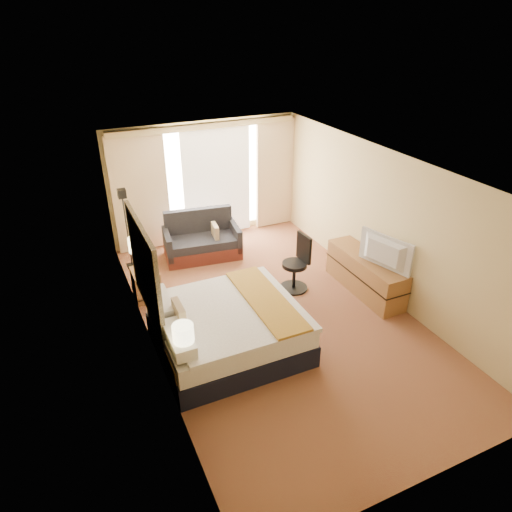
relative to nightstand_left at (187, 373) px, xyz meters
name	(u,v)px	position (x,y,z in m)	size (l,w,h in m)	color
floor	(275,314)	(1.87, 1.05, -0.28)	(4.20, 7.00, 0.02)	maroon
ceiling	(279,167)	(1.87, 1.05, 2.33)	(4.20, 7.00, 0.02)	white
wall_back	(205,181)	(1.87, 4.55, 1.02)	(4.20, 0.02, 2.60)	tan
wall_front	(441,397)	(1.87, -2.45, 1.02)	(4.20, 0.02, 2.60)	tan
wall_left	(145,275)	(-0.23, 1.05, 1.02)	(0.02, 7.00, 2.60)	tan
wall_right	(384,224)	(3.97, 1.05, 1.02)	(0.02, 7.00, 2.60)	tan
headboard	(145,269)	(-0.19, 1.25, 1.01)	(0.06, 1.85, 1.50)	black
nightstand_left	(187,373)	(0.00, 0.00, 0.00)	(0.45, 0.52, 0.55)	#925935
nightstand_right	(146,284)	(0.00, 2.50, 0.00)	(0.45, 0.52, 0.55)	#925935
media_dresser	(365,274)	(3.70, 1.05, 0.07)	(0.50, 1.80, 0.70)	#925935
window	(216,179)	(2.12, 4.52, 1.04)	(2.30, 0.02, 2.30)	silver
curtains	(206,178)	(1.87, 4.44, 1.13)	(4.12, 0.19, 2.56)	beige
bed	(228,329)	(0.81, 0.56, 0.10)	(2.10, 1.92, 1.02)	black
loveseat	(202,242)	(1.42, 3.61, 0.04)	(1.63, 1.01, 0.96)	#572218
floor_lamp	(125,213)	(-0.03, 3.78, 0.89)	(0.21, 0.21, 1.65)	black
desk_chair	(297,265)	(2.61, 1.66, 0.20)	(0.52, 0.52, 1.07)	black
lamp_left	(183,334)	(-0.03, -0.08, 0.72)	(0.28, 0.28, 0.58)	black
lamp_right	(137,245)	(-0.06, 2.57, 0.76)	(0.30, 0.30, 0.62)	black
tissue_box	(187,353)	(0.02, 0.00, 0.33)	(0.12, 0.12, 0.11)	#8CBCD8
telephone	(143,264)	(0.02, 2.68, 0.31)	(0.20, 0.16, 0.08)	black
television	(382,253)	(3.65, 0.64, 0.72)	(1.02, 0.13, 0.59)	black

